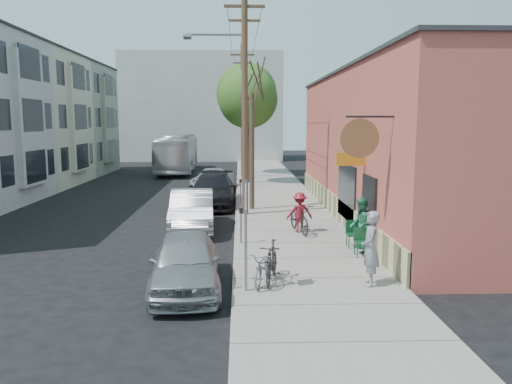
{
  "coord_description": "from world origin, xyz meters",
  "views": [
    {
      "loc": [
        2.2,
        -17.05,
        4.35
      ],
      "look_at": [
        2.87,
        3.22,
        1.5
      ],
      "focal_mm": 35.0,
      "sensor_mm": 36.0,
      "label": 1
    }
  ],
  "objects_px": {
    "utility_pole_near": "(243,98)",
    "car_3": "(213,180)",
    "sign_post": "(246,225)",
    "cyclist": "(300,212)",
    "car_1": "(192,210)",
    "parking_meter_near": "(241,220)",
    "car_0": "(185,262)",
    "tree_leafy_far": "(247,93)",
    "patron_green": "(361,225)",
    "patio_chair_a": "(354,234)",
    "parking_meter_far": "(241,187)",
    "car_2": "(213,190)",
    "bus": "(177,153)",
    "parked_bike_a": "(272,262)",
    "patio_chair_b": "(362,242)",
    "patron_grey": "(370,248)",
    "tree_bare": "(252,152)",
    "tree_leafy_mid": "(248,99)",
    "parked_bike_b": "(264,267)"
  },
  "relations": [
    {
      "from": "patio_chair_a",
      "to": "bus",
      "type": "relative_size",
      "value": 0.07
    },
    {
      "from": "patron_green",
      "to": "patio_chair_a",
      "type": "bearing_deg",
      "value": -164.86
    },
    {
      "from": "utility_pole_near",
      "to": "tree_leafy_mid",
      "type": "xyz_separation_m",
      "value": [
        0.41,
        12.06,
        0.52
      ]
    },
    {
      "from": "parking_meter_far",
      "to": "patio_chair_a",
      "type": "bearing_deg",
      "value": -68.31
    },
    {
      "from": "cyclist",
      "to": "patron_green",
      "type": "bearing_deg",
      "value": 114.06
    },
    {
      "from": "patron_green",
      "to": "tree_bare",
      "type": "bearing_deg",
      "value": -151.04
    },
    {
      "from": "car_0",
      "to": "sign_post",
      "type": "bearing_deg",
      "value": -23.12
    },
    {
      "from": "tree_leafy_far",
      "to": "patron_grey",
      "type": "xyz_separation_m",
      "value": [
        2.76,
        -28.98,
        -5.54
      ]
    },
    {
      "from": "sign_post",
      "to": "utility_pole_near",
      "type": "height_order",
      "value": "utility_pole_near"
    },
    {
      "from": "tree_bare",
      "to": "bus",
      "type": "xyz_separation_m",
      "value": [
        -6.02,
        19.72,
        -1.29
      ]
    },
    {
      "from": "sign_post",
      "to": "parking_meter_near",
      "type": "distance_m",
      "value": 5.05
    },
    {
      "from": "tree_leafy_far",
      "to": "car_0",
      "type": "xyz_separation_m",
      "value": [
        -2.01,
        -28.77,
        -5.92
      ]
    },
    {
      "from": "cyclist",
      "to": "patron_grey",
      "type": "bearing_deg",
      "value": 94.86
    },
    {
      "from": "car_2",
      "to": "patio_chair_b",
      "type": "bearing_deg",
      "value": -62.53
    },
    {
      "from": "parking_meter_near",
      "to": "parked_bike_a",
      "type": "distance_m",
      "value": 4.36
    },
    {
      "from": "sign_post",
      "to": "cyclist",
      "type": "height_order",
      "value": "sign_post"
    },
    {
      "from": "tree_leafy_far",
      "to": "car_3",
      "type": "relative_size",
      "value": 1.77
    },
    {
      "from": "parking_meter_far",
      "to": "patron_green",
      "type": "height_order",
      "value": "patron_green"
    },
    {
      "from": "tree_leafy_mid",
      "to": "car_0",
      "type": "xyz_separation_m",
      "value": [
        -2.01,
        -22.07,
        -5.18
      ]
    },
    {
      "from": "utility_pole_near",
      "to": "car_1",
      "type": "height_order",
      "value": "utility_pole_near"
    },
    {
      "from": "sign_post",
      "to": "parking_meter_far",
      "type": "xyz_separation_m",
      "value": [
        -0.1,
        13.82,
        -0.85
      ]
    },
    {
      "from": "tree_bare",
      "to": "patron_grey",
      "type": "height_order",
      "value": "tree_bare"
    },
    {
      "from": "patio_chair_a",
      "to": "car_3",
      "type": "xyz_separation_m",
      "value": [
        -5.54,
        15.26,
        0.12
      ]
    },
    {
      "from": "parking_meter_near",
      "to": "cyclist",
      "type": "xyz_separation_m",
      "value": [
        2.25,
        1.68,
        -0.06
      ]
    },
    {
      "from": "parking_meter_far",
      "to": "patron_grey",
      "type": "relative_size",
      "value": 0.63
    },
    {
      "from": "sign_post",
      "to": "cyclist",
      "type": "xyz_separation_m",
      "value": [
        2.15,
        6.66,
        -0.91
      ]
    },
    {
      "from": "parked_bike_b",
      "to": "car_2",
      "type": "xyz_separation_m",
      "value": [
        -2.03,
        13.08,
        0.24
      ]
    },
    {
      "from": "sign_post",
      "to": "parked_bike_a",
      "type": "distance_m",
      "value": 1.51
    },
    {
      "from": "sign_post",
      "to": "cyclist",
      "type": "bearing_deg",
      "value": 72.14
    },
    {
      "from": "patio_chair_a",
      "to": "parked_bike_a",
      "type": "xyz_separation_m",
      "value": [
        -3.01,
        -3.57,
        0.1
      ]
    },
    {
      "from": "parking_meter_far",
      "to": "parked_bike_a",
      "type": "bearing_deg",
      "value": -86.55
    },
    {
      "from": "patron_green",
      "to": "car_3",
      "type": "xyz_separation_m",
      "value": [
        -5.63,
        15.86,
        -0.33
      ]
    },
    {
      "from": "utility_pole_near",
      "to": "parked_bike_a",
      "type": "xyz_separation_m",
      "value": [
        0.65,
        -9.83,
        -4.72
      ]
    },
    {
      "from": "parking_meter_far",
      "to": "car_2",
      "type": "xyz_separation_m",
      "value": [
        -1.45,
        -0.16,
        -0.16
      ]
    },
    {
      "from": "patio_chair_b",
      "to": "car_3",
      "type": "xyz_separation_m",
      "value": [
        -5.55,
        16.4,
        0.12
      ]
    },
    {
      "from": "patio_chair_b",
      "to": "sign_post",
      "type": "bearing_deg",
      "value": -138.2
    },
    {
      "from": "tree_leafy_far",
      "to": "parked_bike_a",
      "type": "relative_size",
      "value": 5.05
    },
    {
      "from": "parking_meter_far",
      "to": "tree_leafy_far",
      "type": "xyz_separation_m",
      "value": [
        0.55,
        15.48,
        5.68
      ]
    },
    {
      "from": "patio_chair_a",
      "to": "bus",
      "type": "bearing_deg",
      "value": 107.81
    },
    {
      "from": "tree_leafy_mid",
      "to": "patio_chair_b",
      "type": "distance_m",
      "value": 20.45
    },
    {
      "from": "car_1",
      "to": "car_3",
      "type": "bearing_deg",
      "value": 85.02
    },
    {
      "from": "parking_meter_near",
      "to": "parking_meter_far",
      "type": "relative_size",
      "value": 1.0
    },
    {
      "from": "utility_pole_near",
      "to": "patio_chair_b",
      "type": "xyz_separation_m",
      "value": [
        3.67,
        -7.41,
        -4.82
      ]
    },
    {
      "from": "parking_meter_near",
      "to": "car_0",
      "type": "distance_m",
      "value": 4.69
    },
    {
      "from": "parking_meter_near",
      "to": "car_0",
      "type": "height_order",
      "value": "car_0"
    },
    {
      "from": "utility_pole_near",
      "to": "car_3",
      "type": "distance_m",
      "value": 10.32
    },
    {
      "from": "tree_leafy_far",
      "to": "car_2",
      "type": "height_order",
      "value": "tree_leafy_far"
    },
    {
      "from": "sign_post",
      "to": "car_2",
      "type": "distance_m",
      "value": 13.78
    },
    {
      "from": "utility_pole_near",
      "to": "parked_bike_a",
      "type": "distance_m",
      "value": 10.93
    },
    {
      "from": "sign_post",
      "to": "tree_leafy_far",
      "type": "distance_m",
      "value": 29.7
    }
  ]
}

